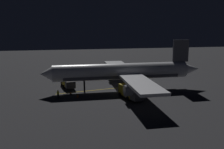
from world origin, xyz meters
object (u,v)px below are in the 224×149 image
Objects in this scene: ground_crew_worker at (58,94)px; traffic_cone_near_left at (78,95)px; airliner at (124,72)px; traffic_cone_near_right at (78,96)px; baggage_truck at (68,81)px; traffic_cone_under_wing at (71,93)px; catering_truck at (130,92)px.

ground_crew_worker reaches higher than traffic_cone_near_left.
airliner is 11.54m from traffic_cone_near_right.
ground_crew_worker is 3.73m from traffic_cone_near_right.
baggage_truck is 9.31m from ground_crew_worker.
traffic_cone_near_left is (-3.25, 10.08, -3.65)m from airliner.
traffic_cone_under_wing is (2.13, 1.32, 0.00)m from traffic_cone_near_left.
baggage_truck is 12.38× the size of traffic_cone_near_left.
catering_truck is (-11.62, -11.42, -0.01)m from baggage_truck.
airliner is 63.18× the size of traffic_cone_under_wing.
catering_truck reaches higher than traffic_cone_near_right.
airliner is 7.18m from catering_truck.
baggage_truck is 1.03× the size of catering_truck.
baggage_truck is at bearing 10.30° from traffic_cone_near_right.
traffic_cone_near_left is (0.88, -3.79, -0.64)m from ground_crew_worker.
catering_truck is at bearing 176.55° from airliner.
catering_truck reaches higher than traffic_cone_under_wing.
airliner is 13.07m from baggage_truck.
traffic_cone_near_right is at bearing -87.58° from ground_crew_worker.
baggage_truck reaches higher than traffic_cone_near_right.
traffic_cone_under_wing is at bearing -39.42° from ground_crew_worker.
traffic_cone_near_left and traffic_cone_under_wing have the same top height.
airliner reaches higher than traffic_cone_near_left.
baggage_truck is at bearing 11.99° from traffic_cone_near_left.
traffic_cone_near_right is at bearing 111.30° from airliner.
airliner is 63.18× the size of traffic_cone_near_right.
ground_crew_worker is at bearing 92.42° from traffic_cone_near_right.
traffic_cone_under_wing is at bearing 22.76° from traffic_cone_near_right.
catering_truck is at bearing -109.47° from traffic_cone_near_left.
baggage_truck is 6.17m from traffic_cone_under_wing.
airliner is at bearing -72.10° from traffic_cone_near_left.
airliner is 5.10× the size of baggage_truck.
traffic_cone_near_left and traffic_cone_near_right have the same top height.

